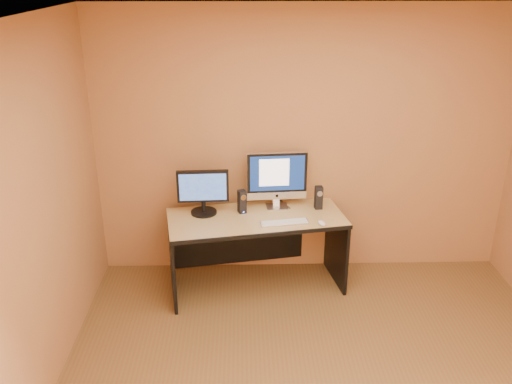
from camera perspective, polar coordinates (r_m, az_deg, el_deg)
walls at (r=3.37m, az=8.82°, el=-5.52°), size 4.00×4.00×2.60m
ceiling at (r=2.99m, az=10.36°, el=17.00°), size 4.00×4.00×0.00m
desk at (r=5.16m, az=0.03°, el=-6.37°), size 1.71×0.97×0.75m
imac at (r=5.08m, az=2.26°, el=1.26°), size 0.59×0.25×0.55m
second_monitor at (r=5.00m, az=-5.59°, el=-0.03°), size 0.49×0.26×0.42m
speaker_left at (r=5.03m, az=-1.48°, el=-1.01°), size 0.09×0.09×0.22m
speaker_right at (r=5.15m, az=6.61°, el=-0.59°), size 0.08×0.08×0.22m
keyboard at (r=4.87m, az=3.03°, el=-3.22°), size 0.45×0.18×0.02m
mouse at (r=4.87m, az=6.92°, el=-3.25°), size 0.08×0.11×0.04m
cable_a at (r=5.25m, az=3.08°, el=-1.28°), size 0.09×0.21×0.01m
cable_b at (r=5.28m, az=2.40°, el=-1.11°), size 0.07×0.17×0.01m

